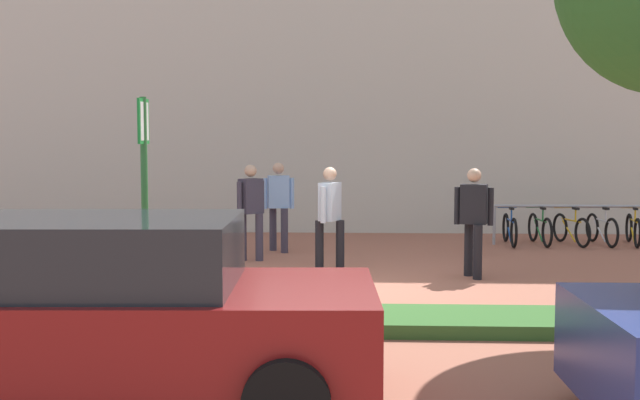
# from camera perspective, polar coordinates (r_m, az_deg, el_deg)

# --- Properties ---
(ground_plane) EXTENTS (60.00, 60.00, 0.00)m
(ground_plane) POSITION_cam_1_polar(r_m,az_deg,el_deg) (11.35, 0.99, -6.49)
(ground_plane) COLOR #9E5B47
(building_facade) EXTENTS (28.00, 1.20, 10.00)m
(building_facade) POSITION_cam_1_polar(r_m,az_deg,el_deg) (18.47, 1.61, 13.38)
(building_facade) COLOR beige
(building_facade) RESTS_ON ground
(planter_strip) EXTENTS (7.00, 1.10, 0.16)m
(planter_strip) POSITION_cam_1_polar(r_m,az_deg,el_deg) (9.06, -3.79, -8.84)
(planter_strip) COLOR #336028
(planter_strip) RESTS_ON ground
(parking_sign_post) EXTENTS (0.08, 0.36, 2.66)m
(parking_sign_post) POSITION_cam_1_polar(r_m,az_deg,el_deg) (9.10, -12.93, 1.60)
(parking_sign_post) COLOR #2D7238
(parking_sign_post) RESTS_ON ground
(bike_at_sign) EXTENTS (1.65, 0.50, 0.86)m
(bike_at_sign) POSITION_cam_1_polar(r_m,az_deg,el_deg) (9.41, -12.21, -6.75)
(bike_at_sign) COLOR black
(bike_at_sign) RESTS_ON ground
(bike_rack_cluster) EXTENTS (3.21, 1.62, 0.83)m
(bike_rack_cluster) POSITION_cam_1_polar(r_m,az_deg,el_deg) (16.58, 18.15, -1.99)
(bike_rack_cluster) COLOR #99999E
(bike_rack_cluster) RESTS_ON ground
(bollard_steel) EXTENTS (0.16, 0.16, 0.90)m
(bollard_steel) POSITION_cam_1_polar(r_m,az_deg,el_deg) (14.64, 11.58, -2.29)
(bollard_steel) COLOR #ADADB2
(bollard_steel) RESTS_ON ground
(person_shirt_white) EXTENTS (0.48, 0.57, 1.72)m
(person_shirt_white) POSITION_cam_1_polar(r_m,az_deg,el_deg) (12.48, 0.73, -0.92)
(person_shirt_white) COLOR black
(person_shirt_white) RESTS_ON ground
(person_shirt_blue) EXTENTS (0.60, 0.44, 1.72)m
(person_shirt_blue) POSITION_cam_1_polar(r_m,az_deg,el_deg) (14.76, -3.10, -0.07)
(person_shirt_blue) COLOR #383342
(person_shirt_blue) RESTS_ON ground
(person_suited_navy) EXTENTS (0.45, 0.48, 1.72)m
(person_suited_navy) POSITION_cam_1_polar(r_m,az_deg,el_deg) (13.70, -5.17, -0.44)
(person_suited_navy) COLOR #383342
(person_suited_navy) RESTS_ON ground
(person_suited_dark) EXTENTS (0.59, 0.45, 1.72)m
(person_suited_dark) POSITION_cam_1_polar(r_m,az_deg,el_deg) (12.22, 11.35, -1.13)
(person_suited_dark) COLOR black
(person_suited_dark) RESTS_ON ground
(car_maroon_wagon) EXTENTS (4.37, 2.17, 1.54)m
(car_maroon_wagon) POSITION_cam_1_polar(r_m,az_deg,el_deg) (6.60, -15.54, -8.07)
(car_maroon_wagon) COLOR maroon
(car_maroon_wagon) RESTS_ON ground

